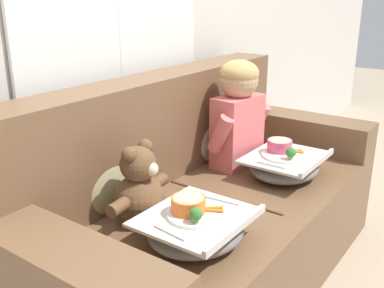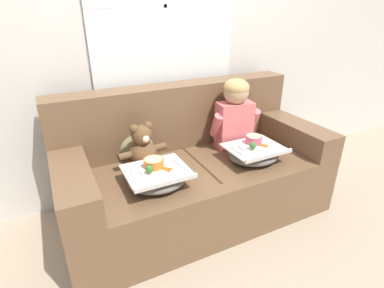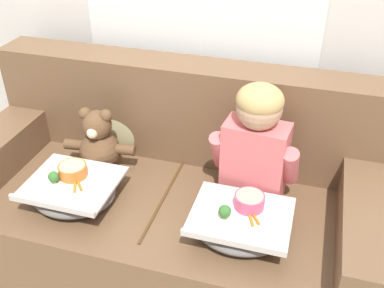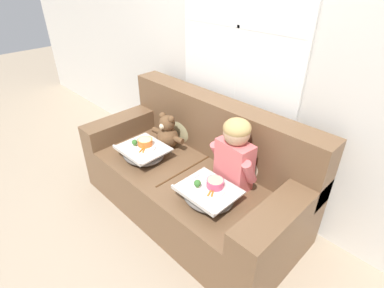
% 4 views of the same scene
% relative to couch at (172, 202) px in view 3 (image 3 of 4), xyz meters
% --- Properties ---
extents(ground_plane, '(14.00, 14.00, 0.00)m').
position_rel_couch_xyz_m(ground_plane, '(0.00, -0.07, -0.35)').
color(ground_plane, tan).
extents(couch, '(1.97, 0.92, 0.97)m').
position_rel_couch_xyz_m(couch, '(0.00, 0.00, 0.00)').
color(couch, brown).
rests_on(couch, ground_plane).
extents(throw_pillow_behind_child, '(0.34, 0.16, 0.35)m').
position_rel_couch_xyz_m(throw_pillow_behind_child, '(0.38, 0.21, 0.28)').
color(throw_pillow_behind_child, '#C1B293').
rests_on(throw_pillow_behind_child, couch).
extents(throw_pillow_behind_teddy, '(0.34, 0.16, 0.35)m').
position_rel_couch_xyz_m(throw_pillow_behind_teddy, '(-0.38, 0.21, 0.28)').
color(throw_pillow_behind_teddy, tan).
rests_on(throw_pillow_behind_teddy, couch).
extents(child_figure, '(0.41, 0.21, 0.56)m').
position_rel_couch_xyz_m(child_figure, '(0.38, 0.03, 0.42)').
color(child_figure, '#DB6666').
rests_on(child_figure, couch).
extents(teddy_bear, '(0.36, 0.25, 0.33)m').
position_rel_couch_xyz_m(teddy_bear, '(-0.38, 0.03, 0.26)').
color(teddy_bear, brown).
rests_on(teddy_bear, couch).
extents(lap_tray_child, '(0.41, 0.34, 0.18)m').
position_rel_couch_xyz_m(lap_tray_child, '(0.38, -0.24, 0.18)').
color(lap_tray_child, slate).
rests_on(lap_tray_child, child_figure).
extents(lap_tray_teddy, '(0.40, 0.36, 0.18)m').
position_rel_couch_xyz_m(lap_tray_teddy, '(-0.38, -0.25, 0.18)').
color(lap_tray_teddy, slate).
rests_on(lap_tray_teddy, teddy_bear).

